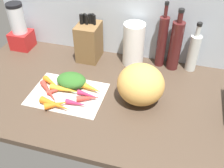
{
  "coord_description": "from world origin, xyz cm",
  "views": [
    {
      "loc": [
        21.67,
        -94.09,
        84.69
      ],
      "look_at": [
        -3.67,
        -4.89,
        9.98
      ],
      "focal_mm": 41.31,
      "sensor_mm": 36.0,
      "label": 1
    }
  ],
  "objects_px": {
    "cutting_board": "(68,94)",
    "carrot_2": "(49,92)",
    "paper_towel_roll": "(134,44)",
    "carrot_6": "(57,90)",
    "carrot_7": "(89,95)",
    "knife_block": "(89,41)",
    "bottle_2": "(193,52)",
    "carrot_0": "(65,89)",
    "carrot_4": "(88,98)",
    "carrot_8": "(57,104)",
    "bottle_0": "(162,41)",
    "carrot_1": "(56,105)",
    "bottle_1": "(175,45)",
    "blender_appliance": "(20,29)",
    "carrot_3": "(52,83)",
    "carrot_5": "(77,103)",
    "winter_squash": "(141,84)",
    "carrot_9": "(92,88)"
  },
  "relations": [
    {
      "from": "carrot_1",
      "to": "bottle_0",
      "type": "xyz_separation_m",
      "value": [
        0.41,
        0.5,
        0.13
      ]
    },
    {
      "from": "carrot_8",
      "to": "carrot_3",
      "type": "bearing_deg",
      "value": 122.81
    },
    {
      "from": "carrot_9",
      "to": "knife_block",
      "type": "relative_size",
      "value": 0.43
    },
    {
      "from": "carrot_8",
      "to": "paper_towel_roll",
      "type": "height_order",
      "value": "paper_towel_roll"
    },
    {
      "from": "cutting_board",
      "to": "carrot_2",
      "type": "height_order",
      "value": "carrot_2"
    },
    {
      "from": "carrot_5",
      "to": "bottle_2",
      "type": "bearing_deg",
      "value": 42.97
    },
    {
      "from": "carrot_7",
      "to": "carrot_8",
      "type": "xyz_separation_m",
      "value": [
        -0.12,
        -0.11,
        0.0
      ]
    },
    {
      "from": "carrot_1",
      "to": "knife_block",
      "type": "xyz_separation_m",
      "value": [
        0.0,
        0.46,
        0.09
      ]
    },
    {
      "from": "carrot_4",
      "to": "blender_appliance",
      "type": "height_order",
      "value": "blender_appliance"
    },
    {
      "from": "winter_squash",
      "to": "bottle_2",
      "type": "height_order",
      "value": "bottle_2"
    },
    {
      "from": "carrot_6",
      "to": "carrot_7",
      "type": "distance_m",
      "value": 0.17
    },
    {
      "from": "blender_appliance",
      "to": "carrot_0",
      "type": "bearing_deg",
      "value": -37.81
    },
    {
      "from": "carrot_6",
      "to": "carrot_7",
      "type": "relative_size",
      "value": 0.88
    },
    {
      "from": "carrot_0",
      "to": "carrot_6",
      "type": "distance_m",
      "value": 0.04
    },
    {
      "from": "carrot_4",
      "to": "carrot_5",
      "type": "xyz_separation_m",
      "value": [
        -0.04,
        -0.05,
        -0.0
      ]
    },
    {
      "from": "carrot_0",
      "to": "carrot_1",
      "type": "height_order",
      "value": "carrot_1"
    },
    {
      "from": "carrot_9",
      "to": "bottle_1",
      "type": "height_order",
      "value": "bottle_1"
    },
    {
      "from": "carrot_1",
      "to": "carrot_2",
      "type": "xyz_separation_m",
      "value": [
        -0.08,
        0.08,
        -0.0
      ]
    },
    {
      "from": "knife_block",
      "to": "bottle_2",
      "type": "relative_size",
      "value": 0.96
    },
    {
      "from": "carrot_6",
      "to": "paper_towel_roll",
      "type": "height_order",
      "value": "paper_towel_roll"
    },
    {
      "from": "carrot_3",
      "to": "bottle_1",
      "type": "height_order",
      "value": "bottle_1"
    },
    {
      "from": "carrot_0",
      "to": "carrot_4",
      "type": "bearing_deg",
      "value": -11.92
    },
    {
      "from": "blender_appliance",
      "to": "bottle_1",
      "type": "height_order",
      "value": "bottle_1"
    },
    {
      "from": "carrot_3",
      "to": "blender_appliance",
      "type": "height_order",
      "value": "blender_appliance"
    },
    {
      "from": "carrot_8",
      "to": "carrot_2",
      "type": "bearing_deg",
      "value": 136.13
    },
    {
      "from": "knife_block",
      "to": "bottle_2",
      "type": "xyz_separation_m",
      "value": [
        0.58,
        0.04,
        0.0
      ]
    },
    {
      "from": "carrot_0",
      "to": "carrot_5",
      "type": "xyz_separation_m",
      "value": [
        0.09,
        -0.08,
        -0.0
      ]
    },
    {
      "from": "carrot_5",
      "to": "carrot_7",
      "type": "height_order",
      "value": "carrot_5"
    },
    {
      "from": "carrot_9",
      "to": "winter_squash",
      "type": "xyz_separation_m",
      "value": [
        0.24,
        0.01,
        0.07
      ]
    },
    {
      "from": "carrot_4",
      "to": "paper_towel_roll",
      "type": "xyz_separation_m",
      "value": [
        0.13,
        0.39,
        0.1
      ]
    },
    {
      "from": "winter_squash",
      "to": "bottle_1",
      "type": "xyz_separation_m",
      "value": [
        0.12,
        0.32,
        0.05
      ]
    },
    {
      "from": "carrot_6",
      "to": "bottle_0",
      "type": "distance_m",
      "value": 0.62
    },
    {
      "from": "carrot_4",
      "to": "carrot_7",
      "type": "distance_m",
      "value": 0.02
    },
    {
      "from": "carrot_0",
      "to": "bottle_0",
      "type": "xyz_separation_m",
      "value": [
        0.41,
        0.38,
        0.13
      ]
    },
    {
      "from": "blender_appliance",
      "to": "paper_towel_roll",
      "type": "relative_size",
      "value": 1.17
    },
    {
      "from": "carrot_5",
      "to": "carrot_7",
      "type": "bearing_deg",
      "value": 65.56
    },
    {
      "from": "carrot_2",
      "to": "paper_towel_roll",
      "type": "relative_size",
      "value": 0.71
    },
    {
      "from": "carrot_1",
      "to": "carrot_8",
      "type": "bearing_deg",
      "value": 74.2
    },
    {
      "from": "winter_squash",
      "to": "carrot_8",
      "type": "bearing_deg",
      "value": -156.0
    },
    {
      "from": "knife_block",
      "to": "carrot_6",
      "type": "bearing_deg",
      "value": -97.69
    },
    {
      "from": "carrot_9",
      "to": "carrot_5",
      "type": "bearing_deg",
      "value": -105.95
    },
    {
      "from": "carrot_1",
      "to": "carrot_4",
      "type": "height_order",
      "value": "carrot_1"
    },
    {
      "from": "bottle_1",
      "to": "bottle_2",
      "type": "relative_size",
      "value": 1.23
    },
    {
      "from": "paper_towel_roll",
      "to": "carrot_6",
      "type": "bearing_deg",
      "value": -129.69
    },
    {
      "from": "blender_appliance",
      "to": "carrot_3",
      "type": "bearing_deg",
      "value": -41.42
    },
    {
      "from": "carrot_8",
      "to": "carrot_9",
      "type": "bearing_deg",
      "value": 51.46
    },
    {
      "from": "carrot_4",
      "to": "carrot_7",
      "type": "xyz_separation_m",
      "value": [
        -0.01,
        0.02,
        -0.0
      ]
    },
    {
      "from": "carrot_7",
      "to": "blender_appliance",
      "type": "distance_m",
      "value": 0.67
    },
    {
      "from": "carrot_5",
      "to": "knife_block",
      "type": "xyz_separation_m",
      "value": [
        -0.09,
        0.42,
        0.09
      ]
    },
    {
      "from": "bottle_1",
      "to": "bottle_2",
      "type": "distance_m",
      "value": 0.11
    }
  ]
}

